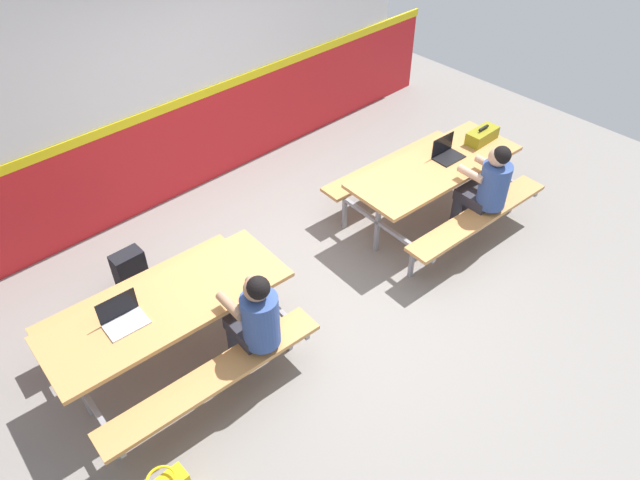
{
  "coord_description": "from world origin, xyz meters",
  "views": [
    {
      "loc": [
        -2.92,
        -3.03,
        4.23
      ],
      "look_at": [
        0.0,
        0.09,
        0.55
      ],
      "focal_mm": 33.25,
      "sensor_mm": 36.0,
      "label": 1
    }
  ],
  "objects_px": {
    "student_further": "(487,186)",
    "laptop_silver": "(123,318)",
    "picnic_table_left": "(170,317)",
    "toolbox_grey": "(482,136)",
    "picnic_table_right": "(434,178)",
    "backpack_dark": "(130,271)",
    "student_nearer": "(255,318)",
    "laptop_dark": "(447,153)"
  },
  "relations": [
    {
      "from": "backpack_dark",
      "to": "picnic_table_right",
      "type": "bearing_deg",
      "value": -23.9
    },
    {
      "from": "student_nearer",
      "to": "backpack_dark",
      "type": "height_order",
      "value": "student_nearer"
    },
    {
      "from": "picnic_table_left",
      "to": "picnic_table_right",
      "type": "bearing_deg",
      "value": -3.94
    },
    {
      "from": "laptop_silver",
      "to": "toolbox_grey",
      "type": "bearing_deg",
      "value": -4.27
    },
    {
      "from": "laptop_silver",
      "to": "picnic_table_left",
      "type": "bearing_deg",
      "value": -9.35
    },
    {
      "from": "student_nearer",
      "to": "student_further",
      "type": "xyz_separation_m",
      "value": [
        2.85,
        -0.2,
        0.0
      ]
    },
    {
      "from": "picnic_table_left",
      "to": "student_further",
      "type": "bearing_deg",
      "value": -13.39
    },
    {
      "from": "student_further",
      "to": "backpack_dark",
      "type": "height_order",
      "value": "student_further"
    },
    {
      "from": "laptop_silver",
      "to": "toolbox_grey",
      "type": "distance_m",
      "value": 4.28
    },
    {
      "from": "toolbox_grey",
      "to": "student_nearer",
      "type": "bearing_deg",
      "value": -174.72
    },
    {
      "from": "student_nearer",
      "to": "picnic_table_right",
      "type": "bearing_deg",
      "value": 7.6
    },
    {
      "from": "picnic_table_left",
      "to": "laptop_silver",
      "type": "distance_m",
      "value": 0.41
    },
    {
      "from": "student_further",
      "to": "laptop_silver",
      "type": "relative_size",
      "value": 3.64
    },
    {
      "from": "backpack_dark",
      "to": "laptop_silver",
      "type": "bearing_deg",
      "value": -116.26
    },
    {
      "from": "picnic_table_right",
      "to": "backpack_dark",
      "type": "bearing_deg",
      "value": 156.1
    },
    {
      "from": "laptop_silver",
      "to": "laptop_dark",
      "type": "height_order",
      "value": "same"
    },
    {
      "from": "picnic_table_left",
      "to": "toolbox_grey",
      "type": "distance_m",
      "value": 3.93
    },
    {
      "from": "student_further",
      "to": "student_nearer",
      "type": "bearing_deg",
      "value": 175.98
    },
    {
      "from": "laptop_silver",
      "to": "laptop_dark",
      "type": "xyz_separation_m",
      "value": [
        3.72,
        -0.25,
        0.0
      ]
    },
    {
      "from": "student_nearer",
      "to": "backpack_dark",
      "type": "relative_size",
      "value": 2.74
    },
    {
      "from": "laptop_silver",
      "to": "backpack_dark",
      "type": "bearing_deg",
      "value": 63.74
    },
    {
      "from": "toolbox_grey",
      "to": "laptop_silver",
      "type": "bearing_deg",
      "value": 175.73
    },
    {
      "from": "student_further",
      "to": "picnic_table_right",
      "type": "bearing_deg",
      "value": 102.13
    },
    {
      "from": "student_further",
      "to": "laptop_silver",
      "type": "distance_m",
      "value": 3.73
    },
    {
      "from": "laptop_silver",
      "to": "backpack_dark",
      "type": "xyz_separation_m",
      "value": [
        0.52,
        1.05,
        -0.57
      ]
    },
    {
      "from": "picnic_table_right",
      "to": "student_nearer",
      "type": "distance_m",
      "value": 2.76
    },
    {
      "from": "laptop_dark",
      "to": "picnic_table_right",
      "type": "bearing_deg",
      "value": -172.75
    },
    {
      "from": "backpack_dark",
      "to": "student_further",
      "type": "bearing_deg",
      "value": -31.25
    },
    {
      "from": "backpack_dark",
      "to": "picnic_table_left",
      "type": "bearing_deg",
      "value": -98.74
    },
    {
      "from": "student_nearer",
      "to": "student_further",
      "type": "distance_m",
      "value": 2.86
    },
    {
      "from": "laptop_silver",
      "to": "backpack_dark",
      "type": "distance_m",
      "value": 1.3
    },
    {
      "from": "picnic_table_left",
      "to": "toolbox_grey",
      "type": "bearing_deg",
      "value": -3.82
    },
    {
      "from": "student_further",
      "to": "backpack_dark",
      "type": "relative_size",
      "value": 2.74
    },
    {
      "from": "student_nearer",
      "to": "laptop_silver",
      "type": "height_order",
      "value": "student_nearer"
    },
    {
      "from": "picnic_table_left",
      "to": "backpack_dark",
      "type": "distance_m",
      "value": 1.18
    },
    {
      "from": "student_further",
      "to": "laptop_dark",
      "type": "bearing_deg",
      "value": 82.1
    },
    {
      "from": "picnic_table_left",
      "to": "laptop_dark",
      "type": "height_order",
      "value": "laptop_dark"
    },
    {
      "from": "picnic_table_right",
      "to": "picnic_table_left",
      "type": "bearing_deg",
      "value": 176.06
    },
    {
      "from": "student_nearer",
      "to": "student_further",
      "type": "bearing_deg",
      "value": -4.02
    },
    {
      "from": "picnic_table_left",
      "to": "laptop_silver",
      "type": "xyz_separation_m",
      "value": [
        -0.35,
        0.06,
        0.21
      ]
    },
    {
      "from": "picnic_table_right",
      "to": "toolbox_grey",
      "type": "distance_m",
      "value": 0.79
    },
    {
      "from": "student_nearer",
      "to": "laptop_dark",
      "type": "height_order",
      "value": "student_nearer"
    }
  ]
}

